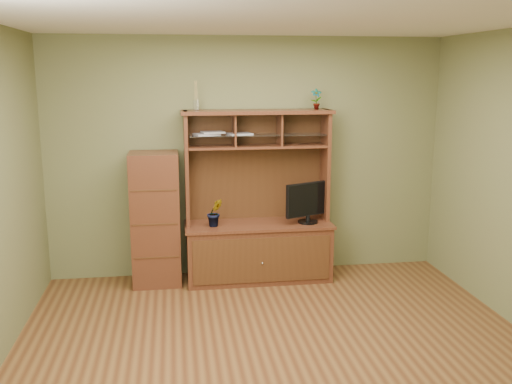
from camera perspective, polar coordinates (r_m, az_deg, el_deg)
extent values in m
cube|color=#4F2C16|center=(5.03, 2.25, -15.50)|extent=(4.50, 4.00, 0.02)
cube|color=white|center=(4.49, 2.55, 17.09)|extent=(4.50, 4.00, 0.02)
cube|color=olive|center=(6.52, -0.89, 3.48)|extent=(4.50, 0.02, 2.70)
cube|color=olive|center=(2.69, 10.43, -9.00)|extent=(4.50, 0.02, 2.70)
cube|color=#422013|center=(6.47, 0.23, -6.04)|extent=(1.60, 0.55, 0.62)
cube|color=#391E0F|center=(6.21, 0.62, -6.83)|extent=(1.50, 0.01, 0.50)
sphere|color=silver|center=(6.21, 0.64, -7.14)|extent=(0.02, 0.02, 0.02)
cube|color=#422013|center=(6.38, 0.23, -3.27)|extent=(1.64, 0.59, 0.03)
cube|color=#422013|center=(6.28, -6.96, 2.37)|extent=(0.04, 0.35, 1.25)
cube|color=#422013|center=(6.50, 6.93, 2.70)|extent=(0.04, 0.35, 1.25)
cube|color=#391E0F|center=(6.50, -0.11, 2.79)|extent=(1.52, 0.02, 1.25)
cube|color=#422013|center=(6.27, 0.10, 8.02)|extent=(1.66, 0.40, 0.04)
cube|color=#422013|center=(6.31, 0.10, 4.57)|extent=(1.52, 0.32, 0.02)
cube|color=#422013|center=(6.26, -2.20, 6.22)|extent=(0.02, 0.31, 0.35)
cube|color=#422013|center=(6.33, 2.39, 6.28)|extent=(0.02, 0.31, 0.35)
cube|color=silver|center=(6.29, 0.12, 5.74)|extent=(1.50, 0.27, 0.01)
cylinder|color=black|center=(6.42, 5.21, -2.98)|extent=(0.22, 0.22, 0.02)
cylinder|color=black|center=(6.41, 5.21, -2.58)|extent=(0.04, 0.04, 0.07)
cube|color=black|center=(6.36, 5.25, -0.72)|extent=(0.55, 0.28, 0.37)
imported|color=#2D5D20|center=(6.23, -4.13, -2.05)|extent=(0.20, 0.17, 0.31)
imported|color=#2C6222|center=(6.40, 6.04, 9.23)|extent=(0.13, 0.09, 0.23)
cylinder|color=silver|center=(6.21, -6.00, 8.62)|extent=(0.06, 0.06, 0.11)
cylinder|color=tan|center=(6.20, -6.03, 10.08)|extent=(0.04, 0.04, 0.20)
cube|color=#ACACB1|center=(6.24, -4.99, 5.78)|extent=(0.31, 0.27, 0.02)
cube|color=#ACACB1|center=(6.24, -4.34, 5.97)|extent=(0.27, 0.22, 0.02)
cube|color=#ACACB1|center=(6.27, -1.65, 5.84)|extent=(0.29, 0.25, 0.02)
cube|color=#422013|center=(6.33, -10.00, -2.66)|extent=(0.52, 0.47, 1.46)
cube|color=#391E0F|center=(6.21, -9.93, -6.48)|extent=(0.48, 0.01, 0.02)
cube|color=#391E0F|center=(6.10, -10.06, -3.22)|extent=(0.48, 0.01, 0.01)
cube|color=#391E0F|center=(6.02, -10.18, 0.15)|extent=(0.48, 0.01, 0.02)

